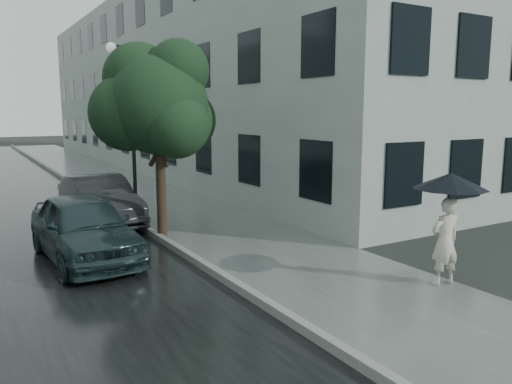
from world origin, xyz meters
TOP-DOWN VIEW (x-y plane):
  - ground at (0.00, 0.00)m, footprint 120.00×120.00m
  - sidewalk at (0.25, 12.00)m, footprint 3.50×60.00m
  - kerb_near at (-1.57, 12.00)m, footprint 0.15×60.00m
  - building_near at (5.47, 19.50)m, footprint 7.02×36.00m
  - pedestrian at (1.70, -1.00)m, footprint 0.62×0.46m
  - umbrella at (1.69, -1.05)m, footprint 1.38×1.38m
  - street_tree at (-1.45, 4.71)m, footprint 3.03×2.75m
  - lamp_post at (-0.84, 9.19)m, footprint 0.82×0.49m
  - car_near at (-3.43, 3.80)m, footprint 1.82×4.07m
  - car_far at (-2.34, 6.99)m, footprint 1.53×4.02m

SIDE VIEW (x-z plane):
  - ground at x=0.00m, z-range 0.00..0.00m
  - sidewalk at x=0.25m, z-range 0.00..0.01m
  - kerb_near at x=-1.57m, z-range 0.00..0.15m
  - car_far at x=-2.34m, z-range 0.01..1.31m
  - car_near at x=-3.43m, z-range 0.01..1.37m
  - pedestrian at x=1.70m, z-range 0.01..1.57m
  - umbrella at x=1.69m, z-range 1.31..2.43m
  - lamp_post at x=-0.84m, z-range 0.37..5.51m
  - street_tree at x=-1.45m, z-range 0.87..5.56m
  - building_near at x=5.47m, z-range 0.00..9.00m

